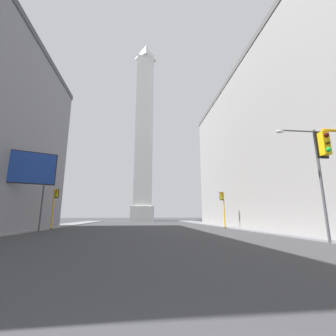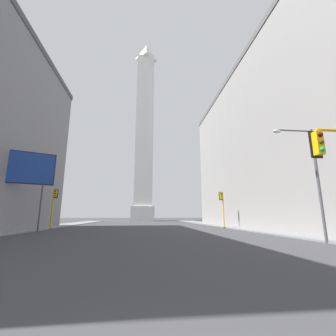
# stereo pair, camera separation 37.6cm
# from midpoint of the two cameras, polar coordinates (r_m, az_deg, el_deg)

# --- Properties ---
(sidewalk_left) EXTENTS (5.00, 100.39, 0.15)m
(sidewalk_left) POSITION_cam_midpoint_polar(r_m,az_deg,el_deg) (35.21, -33.89, -13.03)
(sidewalk_left) COLOR slate
(sidewalk_left) RESTS_ON ground_plane
(sidewalk_right) EXTENTS (5.00, 100.39, 0.15)m
(sidewalk_right) POSITION_cam_midpoint_polar(r_m,az_deg,el_deg) (35.27, 20.48, -14.27)
(sidewalk_right) COLOR slate
(sidewalk_right) RESTS_ON ground_plane
(building_right) EXTENTS (23.07, 54.01, 27.62)m
(building_right) POSITION_cam_midpoint_polar(r_m,az_deg,el_deg) (43.10, 32.65, 5.99)
(building_right) COLOR gray
(building_right) RESTS_ON ground_plane
(obelisk) EXTENTS (8.44, 8.44, 74.62)m
(obelisk) POSITION_cam_midpoint_polar(r_m,az_deg,el_deg) (91.64, -6.23, 9.92)
(obelisk) COLOR silver
(obelisk) RESTS_ON ground_plane
(traffic_light_mid_right) EXTENTS (0.77, 0.50, 5.74)m
(traffic_light_mid_right) POSITION_cam_midpoint_polar(r_m,az_deg,el_deg) (37.63, 13.53, -8.84)
(traffic_light_mid_right) COLOR orange
(traffic_light_mid_right) RESTS_ON ground_plane
(traffic_light_mid_left) EXTENTS (0.76, 0.52, 5.84)m
(traffic_light_mid_left) POSITION_cam_midpoint_polar(r_m,az_deg,el_deg) (37.28, -27.14, -7.73)
(traffic_light_mid_left) COLOR orange
(traffic_light_mid_left) RESTS_ON ground_plane
(street_lamp) EXTENTS (3.31, 0.36, 8.56)m
(street_lamp) POSITION_cam_midpoint_polar(r_m,az_deg,el_deg) (20.17, 32.54, -0.56)
(street_lamp) COLOR #4C4C51
(street_lamp) RESTS_ON ground_plane
(billboard_sign) EXTENTS (6.64, 3.09, 9.49)m
(billboard_sign) POSITION_cam_midpoint_polar(r_m,az_deg,el_deg) (31.49, -33.37, -0.06)
(billboard_sign) COLOR #3F3F42
(billboard_sign) RESTS_ON ground_plane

